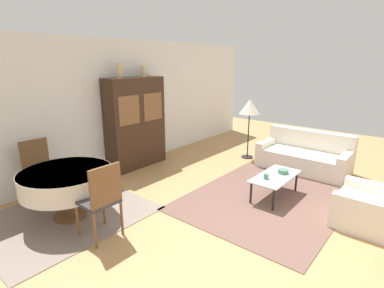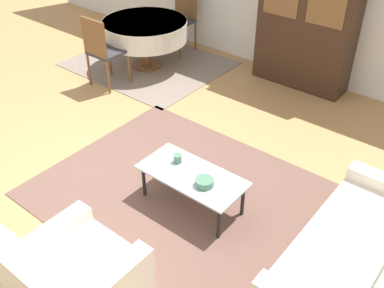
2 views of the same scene
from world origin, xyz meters
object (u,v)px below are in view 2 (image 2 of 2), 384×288
at_px(dining_table, 145,30).
at_px(bowl, 205,182).
at_px(couch, 365,262).
at_px(dining_chair_near, 102,48).
at_px(dining_chair_far, 182,15).
at_px(display_cabinet, 308,20).
at_px(coffee_table, 192,177).
at_px(armchair, 70,282).
at_px(cup, 178,158).

distance_m(dining_table, bowl, 3.48).
xyz_separation_m(couch, dining_chair_near, (-4.26, 1.09, 0.31)).
relative_size(couch, dining_chair_far, 1.76).
height_order(couch, dining_chair_near, dining_chair_near).
bearing_deg(display_cabinet, dining_chair_near, -139.14).
xyz_separation_m(coffee_table, dining_chair_far, (-2.58, 2.93, 0.24)).
xyz_separation_m(couch, dining_chair_far, (-4.26, 2.82, 0.31)).
relative_size(dining_chair_far, bowl, 5.83).
height_order(armchair, bowl, armchair).
xyz_separation_m(couch, bowl, (-1.49, -0.16, 0.14)).
xyz_separation_m(armchair, bowl, (0.19, 1.43, 0.14)).
bearing_deg(armchair, dining_chair_near, 133.91).
bearing_deg(bowl, dining_table, 142.65).
relative_size(armchair, bowl, 4.96).
height_order(couch, cup, couch).
bearing_deg(dining_table, coffee_table, -38.64).
relative_size(armchair, display_cabinet, 0.45).
bearing_deg(dining_chair_near, couch, -14.31).
bearing_deg(dining_chair_near, dining_chair_far, 90.00).
relative_size(armchair, cup, 9.96).
relative_size(armchair, dining_chair_near, 0.85).
height_order(couch, bowl, couch).
relative_size(display_cabinet, dining_chair_far, 1.88).
bearing_deg(bowl, dining_chair_near, 155.82).
bearing_deg(bowl, armchair, -97.51).
relative_size(display_cabinet, dining_chair_near, 1.88).
xyz_separation_m(dining_chair_near, dining_chair_far, (0.00, 1.74, 0.00)).
distance_m(coffee_table, cup, 0.25).
xyz_separation_m(couch, cup, (-1.91, -0.04, 0.15)).
relative_size(coffee_table, bowl, 5.99).
relative_size(armchair, coffee_table, 0.83).
height_order(coffee_table, dining_table, dining_table).
bearing_deg(dining_table, cup, -40.45).
xyz_separation_m(armchair, coffee_table, (-0.00, 1.49, 0.07)).
xyz_separation_m(dining_table, bowl, (2.77, -2.11, -0.16)).
height_order(coffee_table, bowl, bowl).
distance_m(armchair, dining_chair_far, 5.12).
height_order(couch, dining_chair_far, dining_chair_far).
bearing_deg(cup, dining_chair_near, 154.27).
bearing_deg(dining_chair_far, couch, 146.45).
bearing_deg(cup, coffee_table, -14.78).
bearing_deg(dining_chair_near, coffee_table, -24.81).
height_order(armchair, dining_table, armchair).
bearing_deg(dining_chair_far, dining_table, 90.00).
height_order(dining_chair_near, bowl, dining_chair_near).
height_order(display_cabinet, dining_table, display_cabinet).
distance_m(dining_table, dining_chair_near, 0.87).
height_order(armchair, cup, armchair).
xyz_separation_m(display_cabinet, dining_chair_near, (-2.15, -1.86, -0.37)).
distance_m(dining_chair_far, bowl, 4.07).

